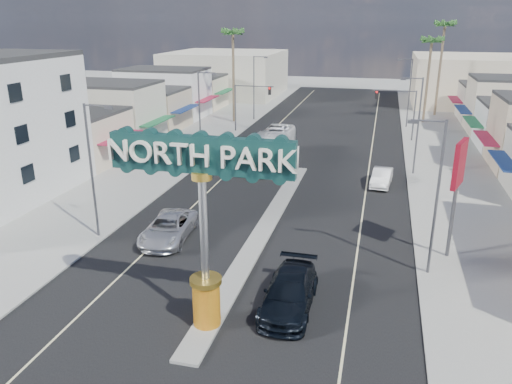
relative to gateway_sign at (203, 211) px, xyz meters
The scene contains 25 objects.
ground 28.64m from the gateway_sign, 90.00° to the left, with size 160.00×160.00×0.00m, color gray.
road 28.64m from the gateway_sign, 90.00° to the left, with size 20.00×120.00×0.01m, color black.
median_island 13.37m from the gateway_sign, 90.00° to the left, with size 1.30×30.00×0.16m, color gray.
sidewalk_left 31.87m from the gateway_sign, 116.55° to the left, with size 8.00×120.00×0.12m, color gray.
sidewalk_right 31.87m from the gateway_sign, 63.45° to the left, with size 8.00×120.00×0.12m, color gray.
storefront_row_left 47.62m from the gateway_sign, 120.33° to the left, with size 12.00×42.00×6.00m, color beige.
backdrop_far_left 76.29m from the gateway_sign, 106.77° to the left, with size 20.00×20.00×8.00m, color #B7B29E.
backdrop_far_right 76.29m from the gateway_sign, 73.23° to the left, with size 20.00×20.00×8.00m, color beige.
gateway_sign is the anchor object (origin of this frame).
traffic_signal_left 43.04m from the gateway_sign, 102.33° to the left, with size 5.09×0.45×6.00m.
traffic_signal_right 43.04m from the gateway_sign, 77.67° to the left, with size 5.09×0.45×6.00m.
streetlight_l_near 13.19m from the gateway_sign, 142.45° to the left, with size 2.03×0.22×9.00m.
streetlight_l_mid 29.91m from the gateway_sign, 110.42° to the left, with size 2.03×0.22×9.00m.
streetlight_l_far 51.10m from the gateway_sign, 101.78° to the left, with size 2.03×0.22×9.00m.
streetlight_r_near 13.19m from the gateway_sign, 37.55° to the left, with size 2.03×0.22×9.00m.
streetlight_r_mid 29.91m from the gateway_sign, 69.58° to the left, with size 2.03×0.22×9.00m.
streetlight_r_far 51.10m from the gateway_sign, 78.22° to the left, with size 2.03×0.22×9.00m.
palm_left_far 50.06m from the gateway_sign, 105.15° to the left, with size 2.60×2.60×13.10m.
palm_right_mid 55.76m from the gateway_sign, 76.47° to the left, with size 2.60×2.60×12.10m.
palm_right_far 62.20m from the gateway_sign, 75.97° to the left, with size 2.60×2.60×14.10m.
suv_left 11.71m from the gateway_sign, 123.42° to the left, with size 2.73×5.93×1.65m, color silver.
suv_right 6.68m from the gateway_sign, 36.38° to the left, with size 2.43×5.97×1.73m, color black.
car_parked_right 25.76m from the gateway_sign, 72.14° to the left, with size 1.56×4.48×1.48m, color silver.
city_bus 29.00m from the gateway_sign, 96.75° to the left, with size 2.69×11.51×3.20m, color white.
bank_pylon_sign 15.92m from the gateway_sign, 41.64° to the left, with size 0.98×2.24×7.25m.
Camera 1 is at (7.30, -17.26, 13.99)m, focal length 35.00 mm.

